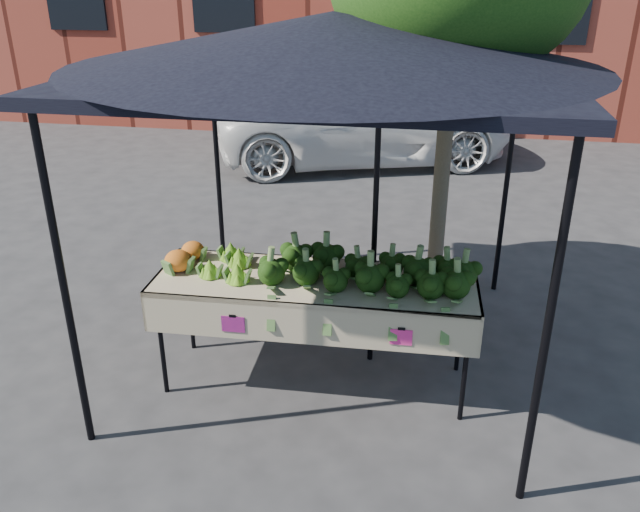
{
  "coord_description": "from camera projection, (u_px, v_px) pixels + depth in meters",
  "views": [
    {
      "loc": [
        0.67,
        -4.29,
        3.01
      ],
      "look_at": [
        -0.17,
        0.11,
        1.0
      ],
      "focal_mm": 36.06,
      "sensor_mm": 36.0,
      "label": 1
    }
  ],
  "objects": [
    {
      "name": "romanesco_cluster",
      "position": [
        230.0,
        258.0,
        4.87
      ],
      "size": [
        0.43,
        0.57,
        0.2
      ],
      "primitive_type": "ellipsoid",
      "color": "#7AC128",
      "rests_on": "table"
    },
    {
      "name": "broccoli_heap",
      "position": [
        368.0,
        266.0,
        4.67
      ],
      "size": [
        1.6,
        0.57,
        0.26
      ],
      "primitive_type": "ellipsoid",
      "color": "black",
      "rests_on": "table"
    },
    {
      "name": "cauliflower_pair",
      "position": [
        185.0,
        254.0,
        4.97
      ],
      "size": [
        0.23,
        0.43,
        0.18
      ],
      "primitive_type": "ellipsoid",
      "color": "orange",
      "rests_on": "table"
    },
    {
      "name": "ground",
      "position": [
        338.0,
        376.0,
        5.19
      ],
      "size": [
        90.0,
        90.0,
        0.0
      ],
      "primitive_type": "plane",
      "color": "#2F2F32"
    },
    {
      "name": "canopy",
      "position": [
        332.0,
        199.0,
        4.99
      ],
      "size": [
        3.16,
        3.16,
        2.74
      ],
      "primitive_type": null,
      "color": "black",
      "rests_on": "ground"
    },
    {
      "name": "vehicle",
      "position": [
        367.0,
        6.0,
        10.04
      ],
      "size": [
        2.04,
        2.6,
        4.94
      ],
      "primitive_type": "imported",
      "rotation": [
        0.0,
        0.0,
        1.91
      ],
      "color": "white",
      "rests_on": "ground"
    },
    {
      "name": "street_tree",
      "position": [
        446.0,
        118.0,
        5.13
      ],
      "size": [
        1.95,
        1.95,
        3.83
      ],
      "primitive_type": null,
      "color": "#1E4C14",
      "rests_on": "ground"
    },
    {
      "name": "table",
      "position": [
        315.0,
        331.0,
        4.95
      ],
      "size": [
        2.43,
        0.89,
        0.9
      ],
      "color": "#C1B194",
      "rests_on": "ground"
    }
  ]
}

